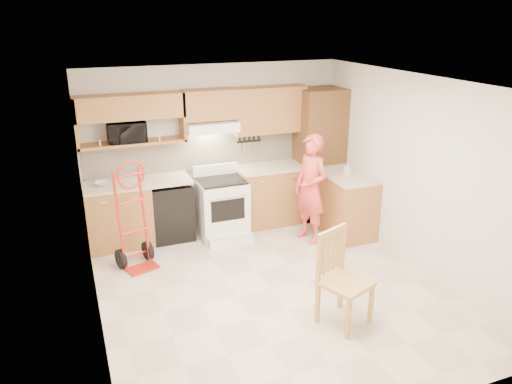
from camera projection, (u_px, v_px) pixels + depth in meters
floor at (271, 290)px, 6.12m from camera, size 4.00×4.50×0.02m
ceiling at (273, 82)px, 5.26m from camera, size 4.00×4.50×0.02m
wall_back at (215, 147)px, 7.67m from camera, size 4.00×0.02×2.50m
wall_front at (390, 290)px, 3.71m from camera, size 4.00×0.02×2.50m
wall_left at (88, 218)px, 5.00m from camera, size 0.02×4.50×2.50m
wall_right at (416, 174)px, 6.38m from camera, size 0.02×4.50×2.50m
backsplash at (215, 150)px, 7.67m from camera, size 3.92×0.03×0.55m
lower_cab_left at (119, 216)px, 7.14m from camera, size 0.90×0.60×0.90m
dishwasher at (171, 211)px, 7.41m from camera, size 0.60×0.60×0.85m
lower_cab_right at (271, 195)px, 7.95m from camera, size 1.14×0.60×0.90m
countertop_left at (137, 183)px, 7.08m from camera, size 1.50×0.63×0.04m
countertop_right at (272, 167)px, 7.79m from camera, size 1.14×0.63×0.04m
cab_return_right at (345, 205)px, 7.55m from camera, size 0.60×1.00×0.90m
countertop_return at (347, 176)px, 7.39m from camera, size 0.63×1.00×0.04m
pantry_tall at (319, 154)px, 8.03m from camera, size 0.70×0.60×2.10m
upper_cab_left at (130, 107)px, 6.84m from camera, size 1.50×0.33×0.34m
upper_shelf_mw at (133, 143)px, 7.02m from camera, size 1.50×0.33×0.04m
upper_cab_center at (209, 104)px, 7.24m from camera, size 0.76×0.33×0.44m
upper_cab_right at (269, 110)px, 7.61m from camera, size 1.14×0.33×0.70m
range_hood at (211, 126)px, 7.29m from camera, size 0.76×0.46×0.14m
knife_strip at (249, 145)px, 7.81m from camera, size 0.40×0.05×0.29m
microwave at (127, 132)px, 6.94m from camera, size 0.52×0.36×0.29m
range at (223, 204)px, 7.40m from camera, size 0.70×0.93×1.04m
person at (311, 189)px, 7.18m from camera, size 0.52×0.66×1.61m
hand_truck at (135, 221)px, 6.44m from camera, size 0.65×0.62×1.33m
dining_chair at (346, 280)px, 5.29m from camera, size 0.63×0.65×1.05m
soap_bottle at (348, 169)px, 7.34m from camera, size 0.08×0.08×0.17m
bowl at (102, 183)px, 6.91m from camera, size 0.24×0.24×0.05m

